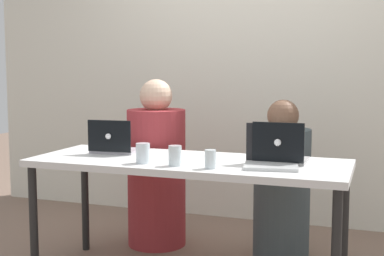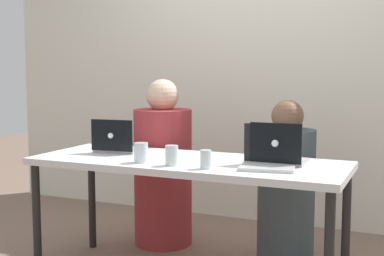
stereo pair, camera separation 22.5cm
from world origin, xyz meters
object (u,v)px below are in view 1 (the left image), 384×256
(laptop_back_right, at_px, (280,154))
(laptop_front_right, at_px, (271,157))
(person_on_left, at_px, (157,172))
(water_glass_left, at_px, (143,155))
(laptop_back_left, at_px, (114,145))
(water_glass_right, at_px, (210,160))
(water_glass_center, at_px, (176,157))
(person_on_right, at_px, (282,189))

(laptop_back_right, xyz_separation_m, laptop_front_right, (-0.03, -0.13, -0.00))
(person_on_left, bearing_deg, water_glass_left, 111.78)
(laptop_back_left, height_order, water_glass_right, laptop_back_left)
(water_glass_center, bearing_deg, laptop_back_right, 29.09)
(person_on_right, xyz_separation_m, water_glass_left, (-0.65, -0.77, 0.31))
(water_glass_center, bearing_deg, laptop_back_left, 151.13)
(water_glass_right, bearing_deg, water_glass_left, 176.03)
(laptop_front_right, height_order, water_glass_center, laptop_front_right)
(laptop_back_left, relative_size, water_glass_center, 2.67)
(laptop_back_left, distance_m, laptop_front_right, 1.04)
(water_glass_right, bearing_deg, water_glass_center, 176.55)
(laptop_back_right, relative_size, laptop_front_right, 0.89)
(person_on_right, bearing_deg, laptop_back_right, 103.58)
(water_glass_left, distance_m, water_glass_right, 0.41)
(person_on_left, height_order, water_glass_left, person_on_left)
(person_on_left, xyz_separation_m, water_glass_left, (0.25, -0.77, 0.26))
(water_glass_left, bearing_deg, laptop_back_right, 20.71)
(water_glass_left, xyz_separation_m, water_glass_right, (0.41, -0.03, -0.01))
(laptop_back_right, height_order, laptop_front_right, laptop_back_right)
(laptop_back_left, distance_m, water_glass_right, 0.80)
(laptop_back_left, xyz_separation_m, laptop_back_right, (1.06, -0.00, 0.00))
(person_on_left, height_order, laptop_back_left, person_on_left)
(laptop_front_right, relative_size, water_glass_right, 3.18)
(laptop_back_right, distance_m, water_glass_right, 0.44)
(laptop_back_right, xyz_separation_m, water_glass_center, (-0.52, -0.29, -0.00))
(laptop_back_right, height_order, water_glass_right, laptop_back_right)
(person_on_left, distance_m, water_glass_right, 1.06)
(water_glass_center, distance_m, water_glass_right, 0.20)
(person_on_right, relative_size, laptop_back_left, 3.56)
(laptop_front_right, height_order, water_glass_left, laptop_front_right)
(laptop_front_right, distance_m, water_glass_center, 0.52)
(laptop_back_left, xyz_separation_m, water_glass_right, (0.74, -0.31, -0.00))
(person_on_right, bearing_deg, water_glass_left, 54.59)
(person_on_right, relative_size, laptop_back_right, 3.73)
(person_on_left, distance_m, laptop_front_right, 1.17)
(laptop_front_right, bearing_deg, laptop_back_left, 162.72)
(person_on_right, relative_size, laptop_front_right, 3.32)
(water_glass_center, bearing_deg, person_on_right, 60.28)
(person_on_right, height_order, water_glass_left, person_on_right)
(person_on_left, bearing_deg, laptop_front_right, 150.44)
(laptop_front_right, bearing_deg, person_on_left, 136.93)
(laptop_back_left, relative_size, laptop_front_right, 0.93)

